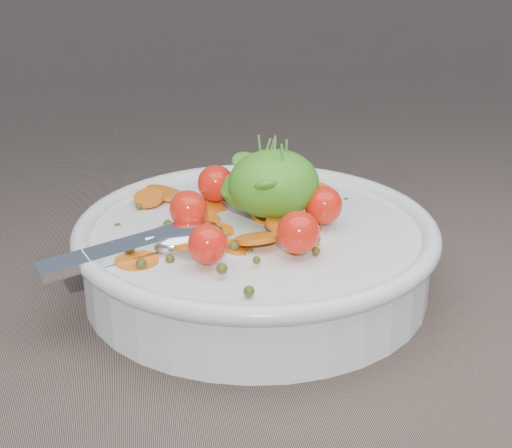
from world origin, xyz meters
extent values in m
plane|color=brown|center=(0.00, 0.00, 0.00)|extent=(6.00, 6.00, 0.00)
cylinder|color=silver|center=(0.01, 0.03, 0.03)|extent=(0.28, 0.28, 0.05)
torus|color=silver|center=(0.01, 0.03, 0.05)|extent=(0.29, 0.29, 0.02)
cylinder|color=silver|center=(0.01, 0.03, 0.00)|extent=(0.14, 0.14, 0.01)
cylinder|color=brown|center=(0.01, 0.03, 0.03)|extent=(0.25, 0.25, 0.04)
cylinder|color=orange|center=(0.04, 0.03, 0.06)|extent=(0.04, 0.05, 0.01)
cylinder|color=orange|center=(-0.03, 0.05, 0.05)|extent=(0.04, 0.04, 0.01)
cylinder|color=orange|center=(0.00, -0.03, 0.05)|extent=(0.04, 0.04, 0.01)
cylinder|color=orange|center=(0.05, 0.12, 0.05)|extent=(0.03, 0.03, 0.01)
cylinder|color=orange|center=(0.07, 0.08, 0.06)|extent=(0.04, 0.04, 0.01)
cylinder|color=orange|center=(0.03, 0.02, 0.06)|extent=(0.04, 0.04, 0.01)
cylinder|color=orange|center=(-0.02, 0.08, 0.05)|extent=(0.05, 0.05, 0.01)
cylinder|color=orange|center=(0.08, 0.11, 0.05)|extent=(0.04, 0.04, 0.01)
cylinder|color=orange|center=(-0.04, -0.01, 0.06)|extent=(0.04, 0.04, 0.02)
cylinder|color=orange|center=(-0.02, 0.03, 0.05)|extent=(0.03, 0.03, 0.02)
cylinder|color=orange|center=(0.03, 0.09, 0.06)|extent=(0.05, 0.05, 0.01)
cylinder|color=orange|center=(0.05, 0.07, 0.05)|extent=(0.04, 0.04, 0.01)
cylinder|color=orange|center=(-0.03, 0.03, 0.06)|extent=(0.04, 0.04, 0.01)
cylinder|color=orange|center=(-0.08, 0.01, 0.05)|extent=(0.03, 0.03, 0.01)
cylinder|color=orange|center=(0.05, 0.03, 0.05)|extent=(0.05, 0.05, 0.01)
cylinder|color=orange|center=(0.03, 0.05, 0.06)|extent=(0.04, 0.04, 0.02)
cylinder|color=orange|center=(-0.06, 0.11, 0.06)|extent=(0.04, 0.04, 0.02)
cylinder|color=orange|center=(-0.02, 0.02, 0.06)|extent=(0.04, 0.04, 0.01)
cylinder|color=orange|center=(0.00, 0.00, 0.05)|extent=(0.04, 0.04, 0.02)
cylinder|color=orange|center=(0.01, 0.00, 0.06)|extent=(0.05, 0.05, 0.02)
cylinder|color=orange|center=(-0.07, 0.09, 0.06)|extent=(0.03, 0.03, 0.01)
cylinder|color=orange|center=(0.05, -0.02, 0.05)|extent=(0.04, 0.04, 0.01)
cylinder|color=orange|center=(-0.08, -0.02, 0.05)|extent=(0.05, 0.05, 0.01)
cylinder|color=orange|center=(0.02, 0.10, 0.05)|extent=(0.03, 0.03, 0.01)
sphere|color=#404216|center=(0.00, 0.10, 0.05)|extent=(0.01, 0.01, 0.01)
sphere|color=#404216|center=(-0.06, 0.05, 0.05)|extent=(0.01, 0.01, 0.01)
sphere|color=#404216|center=(0.10, 0.08, 0.05)|extent=(0.01, 0.01, 0.01)
sphere|color=#404216|center=(0.08, 0.04, 0.06)|extent=(0.01, 0.01, 0.01)
sphere|color=#404216|center=(-0.06, -0.02, 0.06)|extent=(0.01, 0.01, 0.01)
sphere|color=#404216|center=(-0.01, -0.08, 0.06)|extent=(0.01, 0.01, 0.01)
sphere|color=#404216|center=(-0.10, 0.06, 0.05)|extent=(0.01, 0.01, 0.01)
sphere|color=#404216|center=(0.07, 0.11, 0.06)|extent=(0.01, 0.01, 0.01)
sphere|color=#404216|center=(0.05, -0.01, 0.06)|extent=(0.01, 0.01, 0.01)
sphere|color=#404216|center=(0.00, -0.01, 0.05)|extent=(0.01, 0.01, 0.01)
sphere|color=#404216|center=(-0.08, -0.03, 0.06)|extent=(0.01, 0.01, 0.01)
sphere|color=#404216|center=(-0.08, 0.08, 0.06)|extent=(0.01, 0.01, 0.01)
sphere|color=#404216|center=(0.01, 0.07, 0.06)|extent=(0.01, 0.01, 0.01)
sphere|color=#404216|center=(0.05, -0.03, 0.06)|extent=(0.01, 0.01, 0.01)
sphere|color=#404216|center=(0.07, 0.12, 0.06)|extent=(0.01, 0.01, 0.01)
sphere|color=#404216|center=(0.00, 0.14, 0.06)|extent=(0.01, 0.01, 0.01)
sphere|color=#404216|center=(-0.02, -0.05, 0.06)|extent=(0.01, 0.01, 0.01)
sphere|color=#404216|center=(0.05, 0.07, 0.06)|extent=(0.01, 0.01, 0.01)
sphere|color=#404216|center=(-0.01, -0.01, 0.06)|extent=(0.01, 0.01, 0.01)
sphere|color=#404216|center=(0.00, -0.04, 0.06)|extent=(0.01, 0.01, 0.01)
sphere|color=red|center=(0.07, 0.02, 0.07)|extent=(0.03, 0.03, 0.03)
sphere|color=red|center=(0.05, 0.10, 0.07)|extent=(0.03, 0.03, 0.03)
sphere|color=red|center=(-0.01, 0.09, 0.07)|extent=(0.03, 0.03, 0.03)
sphere|color=red|center=(-0.04, 0.03, 0.07)|extent=(0.03, 0.03, 0.03)
sphere|color=red|center=(-0.03, -0.03, 0.07)|extent=(0.03, 0.03, 0.03)
sphere|color=red|center=(0.04, -0.03, 0.07)|extent=(0.03, 0.03, 0.03)
ellipsoid|color=#4CA325|center=(0.03, 0.04, 0.09)|extent=(0.07, 0.06, 0.05)
ellipsoid|color=#4CA325|center=(0.01, 0.05, 0.08)|extent=(0.04, 0.04, 0.03)
ellipsoid|color=#4CA325|center=(0.04, 0.04, 0.10)|extent=(0.03, 0.02, 0.01)
ellipsoid|color=#4CA325|center=(0.04, 0.05, 0.09)|extent=(0.03, 0.03, 0.02)
ellipsoid|color=#4CA325|center=(0.03, 0.04, 0.10)|extent=(0.02, 0.02, 0.02)
ellipsoid|color=#4CA325|center=(0.03, 0.04, 0.11)|extent=(0.03, 0.02, 0.02)
ellipsoid|color=#4CA325|center=(0.01, 0.08, 0.10)|extent=(0.03, 0.02, 0.02)
ellipsoid|color=#4CA325|center=(0.04, 0.05, 0.09)|extent=(0.03, 0.03, 0.02)
ellipsoid|color=#4CA325|center=(0.02, 0.01, 0.10)|extent=(0.02, 0.02, 0.02)
ellipsoid|color=#4CA325|center=(0.03, 0.04, 0.11)|extent=(0.02, 0.02, 0.01)
ellipsoid|color=#4CA325|center=(0.02, 0.07, 0.10)|extent=(0.03, 0.03, 0.02)
ellipsoid|color=#4CA325|center=(0.03, 0.04, 0.09)|extent=(0.02, 0.03, 0.02)
ellipsoid|color=#4CA325|center=(0.03, 0.04, 0.09)|extent=(0.02, 0.03, 0.02)
ellipsoid|color=#4CA325|center=(0.05, 0.05, 0.09)|extent=(0.04, 0.04, 0.02)
ellipsoid|color=#4CA325|center=(0.04, 0.05, 0.11)|extent=(0.02, 0.02, 0.01)
ellipsoid|color=#4CA325|center=(0.03, 0.04, 0.10)|extent=(0.03, 0.03, 0.01)
ellipsoid|color=#4CA325|center=(0.05, 0.03, 0.08)|extent=(0.03, 0.03, 0.02)
ellipsoid|color=#4CA325|center=(0.03, 0.03, 0.10)|extent=(0.03, 0.03, 0.02)
ellipsoid|color=#4CA325|center=(0.03, 0.04, 0.10)|extent=(0.02, 0.02, 0.02)
ellipsoid|color=#4CA325|center=(0.00, 0.05, 0.08)|extent=(0.03, 0.03, 0.02)
ellipsoid|color=#4CA325|center=(0.04, 0.05, 0.10)|extent=(0.02, 0.02, 0.01)
cylinder|color=#4C8C33|center=(0.02, 0.05, 0.10)|extent=(0.01, 0.00, 0.05)
cylinder|color=#4C8C33|center=(0.03, 0.02, 0.10)|extent=(0.01, 0.01, 0.05)
cylinder|color=#4C8C33|center=(0.03, 0.04, 0.10)|extent=(0.01, 0.01, 0.05)
cylinder|color=#4C8C33|center=(0.04, 0.04, 0.10)|extent=(0.00, 0.01, 0.05)
cylinder|color=#4C8C33|center=(0.02, 0.05, 0.10)|extent=(0.02, 0.00, 0.05)
cylinder|color=#4C8C33|center=(0.03, 0.05, 0.10)|extent=(0.02, 0.01, 0.05)
ellipsoid|color=silver|center=(-0.05, 0.01, 0.06)|extent=(0.07, 0.06, 0.02)
cube|color=silver|center=(-0.09, -0.01, 0.06)|extent=(0.12, 0.06, 0.02)
cylinder|color=silver|center=(-0.06, 0.00, 0.06)|extent=(0.03, 0.02, 0.01)
cube|color=white|center=(-0.03, 0.16, 0.00)|extent=(0.20, 0.18, 0.01)
camera|label=1|loc=(-0.08, -0.54, 0.31)|focal=55.00mm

